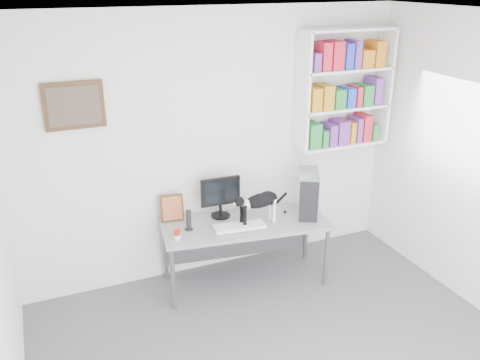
{
  "coord_description": "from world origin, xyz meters",
  "views": [
    {
      "loc": [
        -1.66,
        -2.57,
        2.95
      ],
      "look_at": [
        0.08,
        1.53,
        1.15
      ],
      "focal_mm": 38.0,
      "sensor_mm": 36.0,
      "label": 1
    }
  ],
  "objects_px": {
    "bookshelf": "(344,89)",
    "keyboard": "(239,226)",
    "cat": "(259,208)",
    "speaker": "(189,220)",
    "soup_can": "(177,235)",
    "desk": "(245,253)",
    "monitor": "(220,197)",
    "leaning_print": "(172,207)",
    "pc_tower": "(308,193)"
  },
  "relations": [
    {
      "from": "bookshelf",
      "to": "keyboard",
      "type": "bearing_deg",
      "value": -163.79
    },
    {
      "from": "monitor",
      "to": "speaker",
      "type": "height_order",
      "value": "monitor"
    },
    {
      "from": "bookshelf",
      "to": "soup_can",
      "type": "distance_m",
      "value": 2.3
    },
    {
      "from": "desk",
      "to": "leaning_print",
      "type": "xyz_separation_m",
      "value": [
        -0.64,
        0.33,
        0.48
      ]
    },
    {
      "from": "bookshelf",
      "to": "soup_can",
      "type": "xyz_separation_m",
      "value": [
        -1.97,
        -0.37,
        -1.12
      ]
    },
    {
      "from": "leaning_print",
      "to": "desk",
      "type": "bearing_deg",
      "value": -20.08
    },
    {
      "from": "monitor",
      "to": "desk",
      "type": "bearing_deg",
      "value": -50.62
    },
    {
      "from": "bookshelf",
      "to": "speaker",
      "type": "relative_size",
      "value": 5.97
    },
    {
      "from": "leaning_print",
      "to": "speaker",
      "type": "bearing_deg",
      "value": -63.27
    },
    {
      "from": "speaker",
      "to": "leaning_print",
      "type": "relative_size",
      "value": 0.74
    },
    {
      "from": "desk",
      "to": "speaker",
      "type": "xyz_separation_m",
      "value": [
        -0.55,
        0.08,
        0.44
      ]
    },
    {
      "from": "desk",
      "to": "monitor",
      "type": "bearing_deg",
      "value": 135.29
    },
    {
      "from": "keyboard",
      "to": "soup_can",
      "type": "height_order",
      "value": "soup_can"
    },
    {
      "from": "leaning_print",
      "to": "monitor",
      "type": "bearing_deg",
      "value": -5.32
    },
    {
      "from": "monitor",
      "to": "cat",
      "type": "bearing_deg",
      "value": -44.69
    },
    {
      "from": "bookshelf",
      "to": "desk",
      "type": "relative_size",
      "value": 0.76
    },
    {
      "from": "soup_can",
      "to": "leaning_print",
      "type": "bearing_deg",
      "value": 80.07
    },
    {
      "from": "leaning_print",
      "to": "cat",
      "type": "distance_m",
      "value": 0.86
    },
    {
      "from": "desk",
      "to": "monitor",
      "type": "height_order",
      "value": "monitor"
    },
    {
      "from": "keyboard",
      "to": "bookshelf",
      "type": "bearing_deg",
      "value": 23.12
    },
    {
      "from": "speaker",
      "to": "leaning_print",
      "type": "xyz_separation_m",
      "value": [
        -0.09,
        0.25,
        0.04
      ]
    },
    {
      "from": "cat",
      "to": "keyboard",
      "type": "bearing_deg",
      "value": 174.09
    },
    {
      "from": "bookshelf",
      "to": "pc_tower",
      "type": "xyz_separation_m",
      "value": [
        -0.59,
        -0.35,
        -0.95
      ]
    },
    {
      "from": "pc_tower",
      "to": "cat",
      "type": "relative_size",
      "value": 0.81
    },
    {
      "from": "bookshelf",
      "to": "keyboard",
      "type": "xyz_separation_m",
      "value": [
        -1.36,
        -0.39,
        -1.15
      ]
    },
    {
      "from": "pc_tower",
      "to": "cat",
      "type": "distance_m",
      "value": 0.56
    },
    {
      "from": "monitor",
      "to": "soup_can",
      "type": "height_order",
      "value": "monitor"
    },
    {
      "from": "pc_tower",
      "to": "speaker",
      "type": "height_order",
      "value": "pc_tower"
    },
    {
      "from": "pc_tower",
      "to": "soup_can",
      "type": "bearing_deg",
      "value": -151.18
    },
    {
      "from": "desk",
      "to": "pc_tower",
      "type": "xyz_separation_m",
      "value": [
        0.68,
        -0.04,
        0.56
      ]
    },
    {
      "from": "leaning_print",
      "to": "soup_can",
      "type": "height_order",
      "value": "leaning_print"
    },
    {
      "from": "speaker",
      "to": "soup_can",
      "type": "distance_m",
      "value": 0.22
    },
    {
      "from": "bookshelf",
      "to": "monitor",
      "type": "distance_m",
      "value": 1.72
    },
    {
      "from": "bookshelf",
      "to": "speaker",
      "type": "xyz_separation_m",
      "value": [
        -1.81,
        -0.23,
        -1.07
      ]
    },
    {
      "from": "pc_tower",
      "to": "leaning_print",
      "type": "xyz_separation_m",
      "value": [
        -1.32,
        0.37,
        -0.08
      ]
    },
    {
      "from": "bookshelf",
      "to": "pc_tower",
      "type": "relative_size",
      "value": 2.81
    },
    {
      "from": "keyboard",
      "to": "monitor",
      "type": "bearing_deg",
      "value": 110.59
    },
    {
      "from": "speaker",
      "to": "desk",
      "type": "bearing_deg",
      "value": 11.28
    },
    {
      "from": "leaning_print",
      "to": "soup_can",
      "type": "bearing_deg",
      "value": -92.77
    },
    {
      "from": "leaning_print",
      "to": "soup_can",
      "type": "relative_size",
      "value": 3.03
    },
    {
      "from": "cat",
      "to": "bookshelf",
      "type": "bearing_deg",
      "value": 11.4
    },
    {
      "from": "pc_tower",
      "to": "leaning_print",
      "type": "relative_size",
      "value": 1.57
    },
    {
      "from": "bookshelf",
      "to": "pc_tower",
      "type": "height_order",
      "value": "bookshelf"
    },
    {
      "from": "monitor",
      "to": "speaker",
      "type": "relative_size",
      "value": 2.08
    },
    {
      "from": "speaker",
      "to": "soup_can",
      "type": "xyz_separation_m",
      "value": [
        -0.16,
        -0.14,
        -0.06
      ]
    },
    {
      "from": "keyboard",
      "to": "soup_can",
      "type": "bearing_deg",
      "value": -175.04
    },
    {
      "from": "keyboard",
      "to": "speaker",
      "type": "height_order",
      "value": "speaker"
    },
    {
      "from": "speaker",
      "to": "monitor",
      "type": "bearing_deg",
      "value": 40.63
    },
    {
      "from": "bookshelf",
      "to": "speaker",
      "type": "bearing_deg",
      "value": -172.75
    },
    {
      "from": "cat",
      "to": "speaker",
      "type": "bearing_deg",
      "value": 159.32
    }
  ]
}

